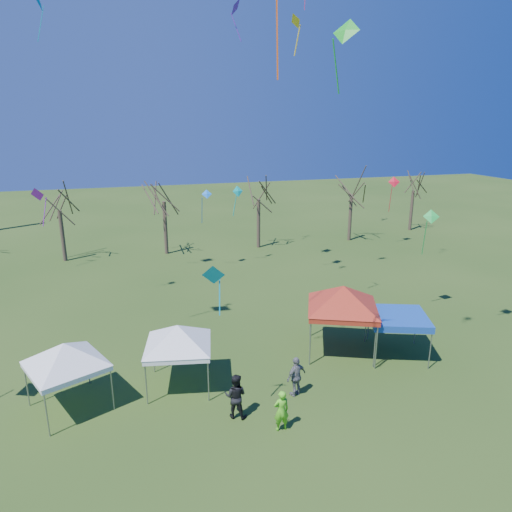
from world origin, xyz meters
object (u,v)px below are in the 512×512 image
(tree_5, at_px, (415,176))
(tent_white_west, at_px, (64,348))
(person_grey, at_px, (296,376))
(tree_2, at_px, (163,182))
(tree_4, at_px, (352,178))
(tent_red, at_px, (343,290))
(person_green, at_px, (281,410))
(tent_blue, at_px, (398,318))
(tree_3, at_px, (259,182))
(tent_white_mid, at_px, (177,329))
(person_dark, at_px, (236,396))
(tree_1, at_px, (57,192))

(tree_5, relative_size, tent_white_west, 2.10)
(tree_5, distance_m, person_grey, 34.66)
(tree_2, height_order, tree_4, tree_2)
(tent_red, relative_size, person_green, 2.62)
(tent_blue, height_order, person_grey, tent_blue)
(tree_3, xyz_separation_m, tent_white_mid, (-10.12, -21.16, -3.36))
(tent_white_west, distance_m, tent_blue, 15.17)
(tree_3, xyz_separation_m, person_dark, (-8.32, -24.00, -5.16))
(tree_2, height_order, tent_blue, tree_2)
(tent_white_mid, xyz_separation_m, person_green, (3.25, -4.11, -1.89))
(tree_3, bearing_deg, person_green, -105.21)
(tree_1, relative_size, tent_white_mid, 2.01)
(person_green, xyz_separation_m, person_dark, (-1.45, 1.27, 0.09))
(tree_3, xyz_separation_m, person_green, (-6.87, -25.27, -5.25))
(tree_3, height_order, tent_red, tree_3)
(tent_white_west, height_order, tent_red, tent_red)
(person_grey, bearing_deg, tree_1, -88.13)
(person_grey, bearing_deg, tent_red, -164.03)
(tree_2, relative_size, person_green, 4.95)
(tree_1, height_order, tree_5, tree_1)
(tent_white_west, distance_m, person_green, 8.80)
(tree_1, xyz_separation_m, tree_4, (26.12, -0.65, 0.27))
(person_green, distance_m, person_grey, 2.41)
(tree_2, bearing_deg, tent_red, -72.59)
(tree_4, xyz_separation_m, tree_5, (8.37, 2.06, -0.33))
(person_green, bearing_deg, person_grey, -127.17)
(tree_5, height_order, tent_blue, tree_5)
(tent_red, xyz_separation_m, tent_blue, (2.47, -1.10, -1.32))
(person_green, bearing_deg, tent_red, -137.46)
(tree_3, bearing_deg, tree_1, 177.94)
(tree_5, xyz_separation_m, tent_white_mid, (-27.81, -23.18, -3.01))
(tree_4, bearing_deg, tree_1, 178.58)
(tree_3, distance_m, tent_blue, 21.85)
(person_green, relative_size, person_dark, 0.90)
(tree_2, relative_size, person_grey, 4.61)
(tent_white_mid, bearing_deg, tree_3, 64.44)
(tree_5, xyz_separation_m, tent_blue, (-17.13, -23.48, -3.75))
(tent_red, xyz_separation_m, person_green, (-4.96, -4.91, -2.48))
(tree_1, relative_size, person_grey, 4.25)
(tent_red, bearing_deg, tree_1, 125.38)
(tree_4, bearing_deg, person_dark, -126.37)
(tent_white_mid, height_order, person_green, tent_white_mid)
(tree_2, height_order, person_grey, tree_2)
(person_green, bearing_deg, tree_2, -88.78)
(tree_5, bearing_deg, tent_red, -131.22)
(tree_3, height_order, person_green, tree_3)
(tree_3, height_order, tree_4, tree_3)
(tent_white_west, height_order, person_green, tent_white_west)
(tree_2, distance_m, person_dark, 24.92)
(tree_1, distance_m, tent_red, 25.83)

